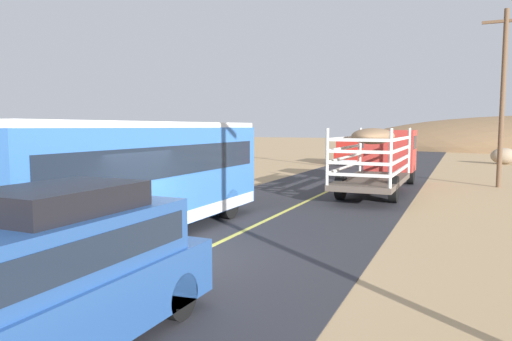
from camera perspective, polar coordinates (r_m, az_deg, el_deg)
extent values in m
plane|color=tan|center=(11.05, -9.11, -10.93)|extent=(240.00, 240.00, 0.00)
cube|color=#2D2D33|center=(11.05, -9.11, -10.88)|extent=(8.00, 120.00, 0.02)
cube|color=#D8CC4C|center=(11.04, -9.11, -10.82)|extent=(0.16, 117.60, 0.00)
cube|color=#264C8C|center=(7.14, -21.88, -14.60)|extent=(1.90, 4.60, 0.90)
cube|color=#264C8C|center=(6.80, -23.05, -8.16)|extent=(1.75, 3.59, 0.80)
cube|color=#192333|center=(6.79, -23.06, -8.00)|extent=(1.79, 3.22, 0.44)
cube|color=black|center=(6.72, -22.92, -3.27)|extent=(1.42, 2.07, 0.36)
cylinder|color=black|center=(8.74, -18.77, -12.84)|extent=(0.26, 0.76, 0.76)
cylinder|color=black|center=(7.77, -9.54, -14.96)|extent=(0.26, 0.76, 0.76)
cube|color=#B2332D|center=(26.26, 16.21, 2.40)|extent=(2.50, 2.20, 2.20)
cube|color=#192333|center=(26.24, 16.23, 3.38)|extent=(2.53, 1.54, 0.70)
cube|color=brown|center=(21.03, 14.09, -1.25)|extent=(2.50, 6.40, 0.24)
cylinder|color=silver|center=(24.23, 12.68, 2.53)|extent=(0.12, 0.12, 2.20)
cylinder|color=silver|center=(23.87, 18.30, 2.35)|extent=(0.12, 0.12, 2.20)
cylinder|color=silver|center=(18.12, 8.74, 1.68)|extent=(0.12, 0.12, 2.20)
cylinder|color=silver|center=(17.64, 16.21, 1.43)|extent=(0.12, 0.12, 2.20)
cube|color=silver|center=(21.21, 10.91, 0.39)|extent=(0.08, 6.30, 0.12)
cube|color=silver|center=(20.80, 17.41, 0.14)|extent=(0.08, 6.30, 0.12)
cube|color=silver|center=(17.88, 12.37, -0.55)|extent=(2.40, 0.08, 0.12)
cube|color=silver|center=(21.18, 10.93, 1.58)|extent=(0.08, 6.30, 0.12)
cube|color=silver|center=(20.76, 17.45, 1.35)|extent=(0.08, 6.30, 0.12)
cube|color=silver|center=(17.84, 12.40, 0.85)|extent=(2.40, 0.08, 0.12)
cube|color=silver|center=(21.16, 10.95, 2.76)|extent=(0.08, 6.30, 0.12)
cube|color=silver|center=(20.74, 17.48, 2.56)|extent=(0.08, 6.30, 0.12)
cube|color=silver|center=(17.81, 12.43, 2.26)|extent=(2.40, 0.08, 0.12)
cube|color=silver|center=(21.14, 10.97, 3.96)|extent=(0.08, 6.30, 0.12)
cube|color=silver|center=(20.72, 17.52, 3.78)|extent=(0.08, 6.30, 0.12)
cube|color=silver|center=(17.79, 12.45, 3.68)|extent=(2.40, 0.08, 0.12)
ellipsoid|color=#8C6B4C|center=(20.90, 14.22, 4.12)|extent=(1.75, 3.84, 0.70)
cylinder|color=black|center=(26.52, 13.80, -0.23)|extent=(0.32, 1.10, 1.10)
cylinder|color=black|center=(26.22, 18.49, -0.41)|extent=(0.32, 1.10, 1.10)
cylinder|color=black|center=(20.02, 10.37, -1.94)|extent=(0.32, 1.10, 1.10)
cylinder|color=black|center=(19.63, 16.57, -2.22)|extent=(0.32, 1.10, 1.10)
cube|color=#3872C6|center=(13.32, -14.14, -0.68)|extent=(2.50, 10.00, 2.70)
cube|color=white|center=(13.25, -14.28, 5.48)|extent=(2.45, 9.80, 0.16)
cube|color=#192333|center=(13.28, -14.19, 1.34)|extent=(2.54, 9.20, 0.80)
cube|color=silver|center=(13.49, -14.03, -5.55)|extent=(2.53, 9.80, 0.36)
cylinder|color=black|center=(16.72, -10.12, -3.54)|extent=(0.30, 1.00, 1.00)
cylinder|color=black|center=(15.61, -3.40, -4.11)|extent=(0.30, 1.00, 1.00)
cylinder|color=black|center=(12.02, -27.95, -7.60)|extent=(0.30, 1.00, 1.00)
cylinder|color=black|center=(10.41, -20.37, -9.25)|extent=(0.30, 1.00, 1.00)
cube|color=#B2261E|center=(39.52, 11.70, 1.80)|extent=(1.90, 4.60, 0.90)
cube|color=#B2261E|center=(39.33, 11.67, 3.02)|extent=(1.75, 3.59, 0.80)
cube|color=#192333|center=(39.33, 11.67, 3.05)|extent=(1.79, 3.22, 0.44)
cube|color=silver|center=(37.38, 10.95, 1.11)|extent=(1.86, 0.20, 0.24)
cube|color=red|center=(37.49, 9.71, 1.92)|extent=(0.16, 0.06, 0.14)
cube|color=red|center=(37.11, 12.19, 1.84)|extent=(0.16, 0.06, 0.14)
cylinder|color=black|center=(41.11, 11.00, 1.53)|extent=(0.26, 0.76, 0.76)
cylinder|color=black|center=(40.77, 13.25, 1.45)|extent=(0.26, 0.76, 0.76)
cylinder|color=black|center=(38.34, 10.03, 1.28)|extent=(0.26, 0.76, 0.76)
cylinder|color=black|center=(37.98, 12.43, 1.19)|extent=(0.26, 0.76, 0.76)
cylinder|color=brown|center=(26.78, 28.03, 7.72)|extent=(0.24, 0.24, 8.95)
cube|color=brown|center=(27.26, 28.41, 15.87)|extent=(2.20, 0.14, 0.14)
ellipsoid|color=gray|center=(43.70, 28.15, 1.59)|extent=(1.99, 1.51, 1.36)
ellipsoid|color=#756656|center=(35.96, -11.22, 1.06)|extent=(1.21, 1.54, 0.89)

